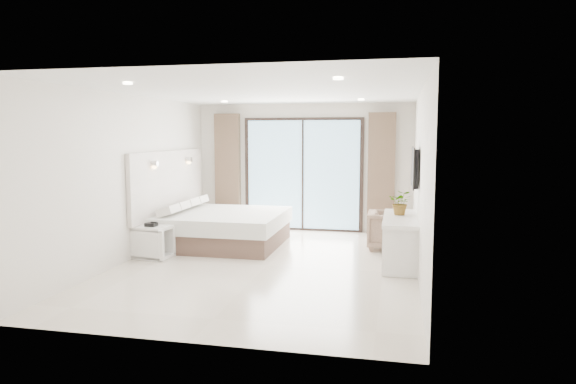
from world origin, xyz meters
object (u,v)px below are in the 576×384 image
bed (222,228)px  armchair (389,228)px  console_desk (400,229)px  nightstand (152,242)px

bed → armchair: bearing=5.4°
bed → armchair: size_ratio=2.93×
bed → console_desk: console_desk is taller
nightstand → console_desk: 4.08m
bed → armchair: (3.05, 0.29, 0.05)m
nightstand → armchair: 4.14m
nightstand → bed: bearing=65.1°
bed → nightstand: 1.46m
bed → nightstand: size_ratio=3.37×
bed → nightstand: bed is taller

